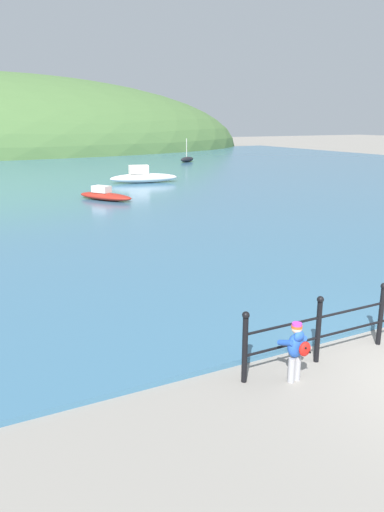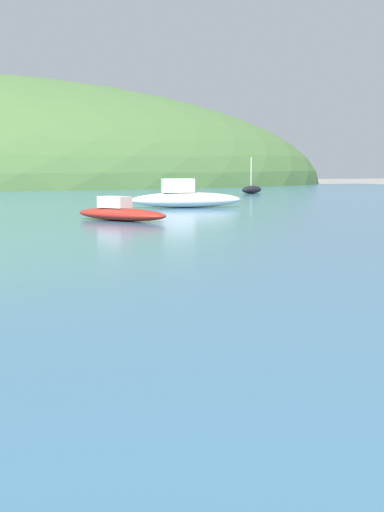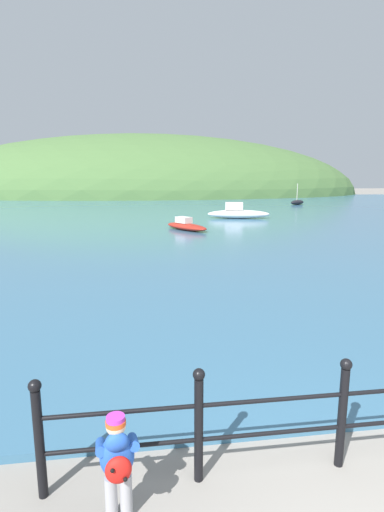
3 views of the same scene
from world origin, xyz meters
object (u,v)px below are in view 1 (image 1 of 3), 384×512
child_in_coat (297,347)px  boat_nearest_quay (187,159)px  boat_white_sailboat (143,177)px  boat_blue_hull (105,195)px

child_in_coat → boat_nearest_quay: bearing=65.3°
boat_white_sailboat → boat_nearest_quay: (9.99, 13.29, -0.11)m
boat_blue_hull → child_in_coat: bearing=-99.0°
child_in_coat → boat_white_sailboat: (7.47, 24.68, -0.14)m
boat_blue_hull → boat_nearest_quay: size_ratio=1.52×
boat_blue_hull → boat_white_sailboat: size_ratio=0.74×
boat_blue_hull → boat_white_sailboat: boat_white_sailboat is taller
child_in_coat → boat_blue_hull: 19.14m
child_in_coat → boat_white_sailboat: boat_white_sailboat is taller
boat_white_sailboat → child_in_coat: bearing=-106.8°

